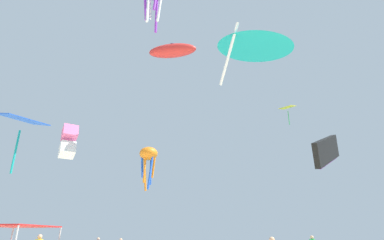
% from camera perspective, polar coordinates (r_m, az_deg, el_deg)
% --- Properties ---
extents(canopy_tent, '(2.86, 3.11, 2.18)m').
position_cam_1_polar(canopy_tent, '(17.53, -30.07, -17.01)').
color(canopy_tent, '#B2B2B7').
rests_on(canopy_tent, ground).
extents(kite_octopus_orange, '(2.48, 2.48, 4.70)m').
position_cam_1_polar(kite_octopus_orange, '(34.12, -8.13, -6.63)').
color(kite_octopus_orange, orange).
extents(kite_diamond_yellow, '(2.49, 2.47, 2.74)m').
position_cam_1_polar(kite_diamond_yellow, '(42.90, 17.40, 2.11)').
color(kite_diamond_yellow, yellow).
extents(kite_box_pink, '(2.04, 2.07, 3.11)m').
position_cam_1_polar(kite_box_pink, '(30.33, -22.04, -3.73)').
color(kite_box_pink, pink).
extents(kite_parafoil_black, '(3.18, 5.82, 3.83)m').
position_cam_1_polar(kite_parafoil_black, '(26.25, 23.82, -5.28)').
color(kite_parafoil_black, black).
extents(kite_delta_teal, '(6.82, 6.83, 4.09)m').
position_cam_1_polar(kite_delta_teal, '(20.70, 11.68, 14.11)').
color(kite_delta_teal, teal).
extents(kite_inflatable_red, '(4.79, 1.90, 1.96)m').
position_cam_1_polar(kite_inflatable_red, '(30.89, -3.68, 12.80)').
color(kite_inflatable_red, red).
extents(kite_diamond_blue, '(3.73, 3.76, 4.23)m').
position_cam_1_polar(kite_diamond_blue, '(24.49, -29.19, -0.34)').
color(kite_diamond_blue, blue).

